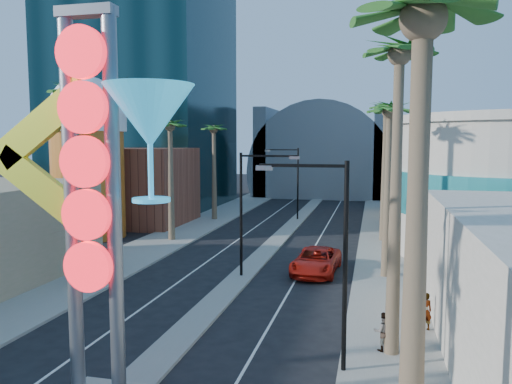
% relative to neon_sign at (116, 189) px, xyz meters
% --- Properties ---
extents(sidewalk_west, '(5.00, 100.00, 0.15)m').
position_rel_neon_sign_xyz_m(sidewalk_west, '(-10.32, 32.04, -7.23)').
color(sidewalk_west, gray).
rests_on(sidewalk_west, ground).
extents(sidewalk_east, '(5.00, 100.00, 0.15)m').
position_rel_neon_sign_xyz_m(sidewalk_east, '(8.68, 32.04, -7.23)').
color(sidewalk_east, gray).
rests_on(sidewalk_east, ground).
extents(median, '(1.60, 84.00, 0.15)m').
position_rel_neon_sign_xyz_m(median, '(-0.82, 35.04, -7.23)').
color(median, gray).
rests_on(median, ground).
extents(hotel_tower, '(20.00, 20.00, 50.00)m').
position_rel_neon_sign_xyz_m(hotel_tower, '(-22.82, 49.04, 17.69)').
color(hotel_tower, black).
rests_on(hotel_tower, ground).
extents(brick_filler_west, '(10.00, 10.00, 8.00)m').
position_rel_neon_sign_xyz_m(brick_filler_west, '(-16.82, 35.04, -3.31)').
color(brick_filler_west, brown).
rests_on(brick_filler_west, ground).
extents(filler_east, '(10.00, 20.00, 10.00)m').
position_rel_neon_sign_xyz_m(filler_east, '(15.18, 45.04, -2.31)').
color(filler_east, '#968761').
rests_on(filler_east, ground).
extents(beer_mug, '(7.00, 7.00, 14.50)m').
position_rel_neon_sign_xyz_m(beer_mug, '(-17.82, 27.04, 0.54)').
color(beer_mug, '#B36217').
rests_on(beer_mug, ground).
extents(turquoise_building, '(16.60, 16.60, 10.60)m').
position_rel_neon_sign_xyz_m(turquoise_building, '(17.18, 27.04, -2.06)').
color(turquoise_building, '#B1AA96').
rests_on(turquoise_building, ground).
extents(canopy, '(22.00, 16.00, 22.00)m').
position_rel_neon_sign_xyz_m(canopy, '(-0.82, 69.04, -3.00)').
color(canopy, slate).
rests_on(canopy, ground).
extents(neon_sign, '(6.53, 2.60, 12.55)m').
position_rel_neon_sign_xyz_m(neon_sign, '(0.00, 0.00, 0.00)').
color(neon_sign, gray).
rests_on(neon_sign, ground).
extents(streetlight_0, '(3.79, 0.25, 8.00)m').
position_rel_neon_sign_xyz_m(streetlight_0, '(-0.27, 17.04, -2.43)').
color(streetlight_0, black).
rests_on(streetlight_0, ground).
extents(streetlight_1, '(3.79, 0.25, 8.00)m').
position_rel_neon_sign_xyz_m(streetlight_1, '(-1.36, 41.04, -2.43)').
color(streetlight_1, black).
rests_on(streetlight_1, ground).
extents(streetlight_2, '(3.45, 0.25, 8.00)m').
position_rel_neon_sign_xyz_m(streetlight_2, '(5.91, 5.04, -2.47)').
color(streetlight_2, black).
rests_on(streetlight_2, ground).
extents(palm_1, '(2.40, 2.40, 12.70)m').
position_rel_neon_sign_xyz_m(palm_1, '(-9.82, 13.04, 3.52)').
color(palm_1, brown).
rests_on(palm_1, ground).
extents(palm_2, '(2.40, 2.40, 11.20)m').
position_rel_neon_sign_xyz_m(palm_2, '(-9.82, 27.04, 2.17)').
color(palm_2, brown).
rests_on(palm_2, ground).
extents(palm_3, '(2.40, 2.40, 11.20)m').
position_rel_neon_sign_xyz_m(palm_3, '(-9.82, 39.04, 2.17)').
color(palm_3, brown).
rests_on(palm_3, ground).
extents(palm_4, '(2.40, 2.40, 12.20)m').
position_rel_neon_sign_xyz_m(palm_4, '(8.18, -2.96, 3.07)').
color(palm_4, brown).
rests_on(palm_4, ground).
extents(palm_5, '(2.40, 2.40, 13.20)m').
position_rel_neon_sign_xyz_m(palm_5, '(8.18, 7.04, 3.96)').
color(palm_5, brown).
rests_on(palm_5, ground).
extents(palm_6, '(2.40, 2.40, 11.70)m').
position_rel_neon_sign_xyz_m(palm_6, '(8.18, 19.04, 2.62)').
color(palm_6, brown).
rests_on(palm_6, ground).
extents(palm_7, '(2.40, 2.40, 12.70)m').
position_rel_neon_sign_xyz_m(palm_7, '(8.18, 31.04, 3.52)').
color(palm_7, brown).
rests_on(palm_7, ground).
extents(red_pickup, '(3.09, 6.11, 1.66)m').
position_rel_neon_sign_xyz_m(red_pickup, '(3.74, 19.19, -6.48)').
color(red_pickup, '#B2180D').
rests_on(red_pickup, ground).
extents(pedestrian_a, '(0.74, 0.60, 1.75)m').
position_rel_neon_sign_xyz_m(pedestrian_a, '(9.73, 9.92, -6.28)').
color(pedestrian_a, gray).
rests_on(pedestrian_a, sidewalk_east).
extents(pedestrian_b, '(0.88, 0.74, 1.62)m').
position_rel_neon_sign_xyz_m(pedestrian_b, '(7.85, 7.15, -6.35)').
color(pedestrian_b, gray).
rests_on(pedestrian_b, sidewalk_east).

